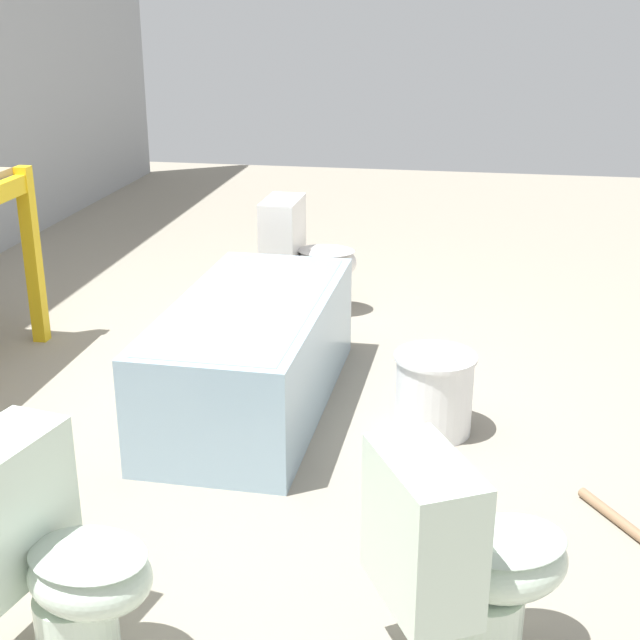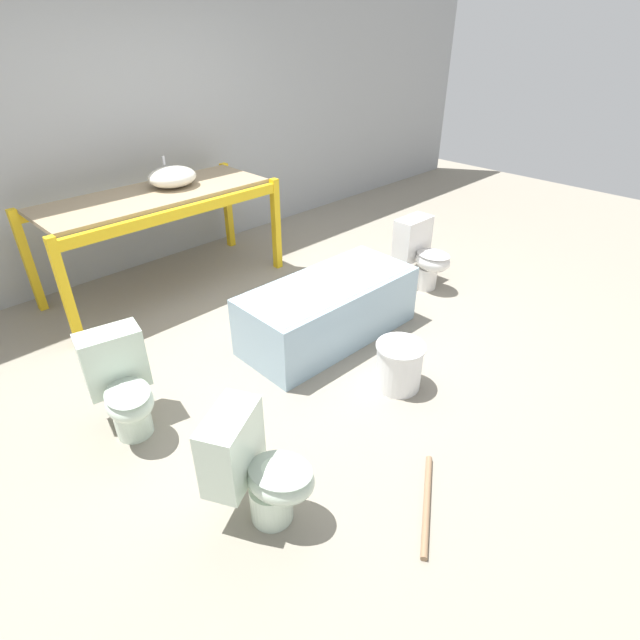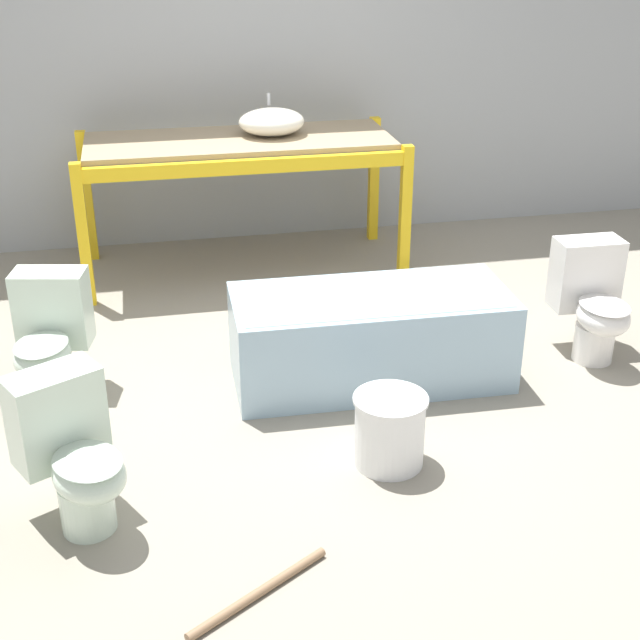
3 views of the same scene
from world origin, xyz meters
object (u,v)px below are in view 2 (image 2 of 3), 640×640
object	(u,v)px
sink_basin	(172,177)
toilet_near	(122,384)
bathtub_main	(329,306)
toilet_far	(256,468)
toilet_extra	(422,253)
bucket_white	(399,365)

from	to	relation	value
sink_basin	toilet_near	xyz separation A→B (m)	(-1.43, -1.62, -0.68)
sink_basin	toilet_near	size ratio (longest dim) A/B	0.68
bathtub_main	toilet_far	xyz separation A→B (m)	(-1.51, -0.96, 0.06)
sink_basin	bathtub_main	size ratio (longest dim) A/B	0.30
sink_basin	toilet_far	xyz separation A→B (m)	(-1.26, -2.73, -0.68)
sink_basin	toilet_extra	bearing A→B (deg)	-48.62
sink_basin	bucket_white	size ratio (longest dim) A/B	1.28
bathtub_main	toilet_extra	size ratio (longest dim) A/B	2.27
bucket_white	sink_basin	bearing A→B (deg)	92.84
bathtub_main	toilet_near	size ratio (longest dim) A/B	2.27
bathtub_main	toilet_extra	xyz separation A→B (m)	(1.30, 0.02, 0.06)
toilet_near	toilet_far	distance (m)	1.12
bathtub_main	toilet_near	world-z (taller)	toilet_near
bucket_white	bathtub_main	bearing A→B (deg)	81.63
bathtub_main	bucket_white	size ratio (longest dim) A/B	4.27
bucket_white	toilet_near	bearing A→B (deg)	148.35
bathtub_main	toilet_extra	world-z (taller)	toilet_extra
toilet_near	toilet_far	world-z (taller)	same
toilet_far	toilet_extra	world-z (taller)	same
bucket_white	toilet_extra	bearing A→B (deg)	30.43
sink_basin	bucket_white	xyz separation A→B (m)	(0.13, -2.58, -0.84)
sink_basin	bucket_white	bearing A→B (deg)	-87.16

